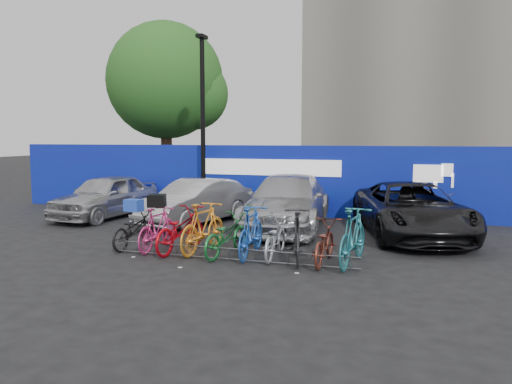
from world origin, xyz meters
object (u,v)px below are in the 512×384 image
at_px(bike_0, 134,229).
at_px(bike_9, 353,237).
at_px(bike_1, 157,229).
at_px(car_3, 411,210).
at_px(tree, 170,84).
at_px(bike_2, 180,230).
at_px(car_1, 196,202).
at_px(bike_4, 226,235).
at_px(car_0, 106,196).
at_px(bike_3, 203,228).
at_px(bike_7, 297,235).
at_px(bike_rack, 230,254).
at_px(car_2, 287,202).
at_px(bike_5, 251,232).
at_px(bike_6, 275,238).
at_px(bike_8, 324,242).
at_px(lamppost, 203,120).

height_order(bike_0, bike_9, bike_9).
bearing_deg(bike_1, car_3, -147.12).
xyz_separation_m(tree, bike_2, (5.34, -10.14, -4.55)).
height_order(car_1, bike_4, car_1).
relative_size(car_0, car_3, 0.81).
distance_m(bike_3, bike_7, 2.29).
bearing_deg(bike_rack, bike_4, 118.88).
xyz_separation_m(tree, bike_rack, (6.77, -10.66, -4.91)).
xyz_separation_m(bike_1, bike_9, (4.59, -0.03, 0.09)).
height_order(car_3, bike_7, car_3).
height_order(car_2, bike_2, car_2).
bearing_deg(bike_5, bike_rack, 55.37).
height_order(tree, bike_4, tree).
relative_size(bike_0, bike_9, 0.84).
bearing_deg(bike_2, bike_6, -171.05).
height_order(car_2, bike_6, car_2).
height_order(car_3, bike_8, car_3).
xyz_separation_m(car_3, bike_8, (-1.75, -3.61, -0.27)).
height_order(tree, bike_5, tree).
height_order(tree, bike_9, tree).
height_order(bike_0, bike_8, bike_8).
distance_m(car_0, bike_1, 5.55).
height_order(car_1, bike_8, car_1).
bearing_deg(bike_1, bike_8, -179.78).
height_order(car_3, bike_0, car_3).
xyz_separation_m(car_3, bike_1, (-5.75, -3.53, -0.21)).
bearing_deg(lamppost, car_1, -73.67).
bearing_deg(car_1, bike_8, -22.94).
distance_m(bike_0, bike_6, 3.54).
distance_m(bike_4, bike_7, 1.64).
xyz_separation_m(bike_rack, car_0, (-6.02, 4.33, 0.56)).
bearing_deg(bike_7, car_3, -136.42).
distance_m(tree, car_0, 7.71).
bearing_deg(car_3, bike_rack, -148.52).
relative_size(tree, bike_4, 4.33).
xyz_separation_m(lamppost, bike_rack, (3.20, -6.00, -3.11)).
distance_m(tree, bike_9, 14.53).
height_order(car_0, bike_8, car_0).
relative_size(bike_rack, bike_5, 2.92).
relative_size(bike_1, bike_3, 0.88).
xyz_separation_m(bike_8, bike_9, (0.60, 0.04, 0.15)).
distance_m(lamppost, car_1, 3.24).
height_order(bike_rack, bike_8, bike_8).
relative_size(tree, bike_2, 3.95).
height_order(bike_rack, car_3, car_3).
distance_m(bike_2, bike_3, 0.56).
bearing_deg(bike_6, car_2, -81.81).
bearing_deg(bike_0, car_3, -147.68).
distance_m(bike_5, bike_7, 1.08).
bearing_deg(bike_9, bike_3, 5.76).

